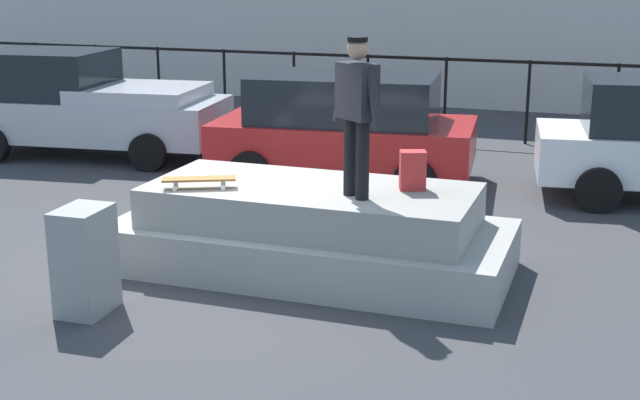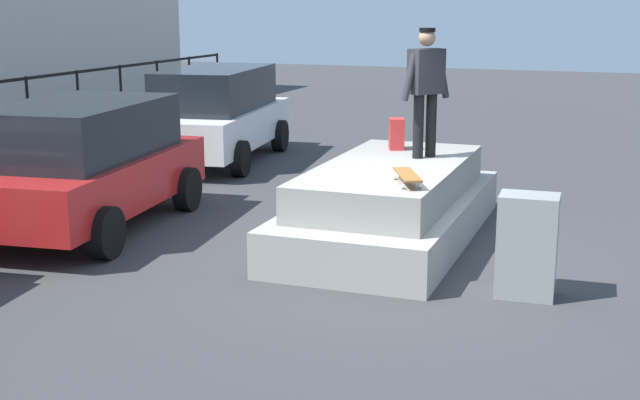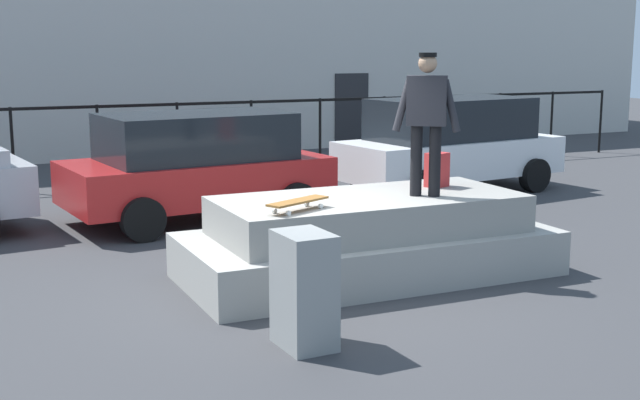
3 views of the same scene
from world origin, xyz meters
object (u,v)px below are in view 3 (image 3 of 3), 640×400
Objects in this scene: car_red_hatchback_mid at (196,164)px; utility_box at (304,290)px; skateboarder at (427,114)px; car_white_hatchback_far at (451,143)px; skateboard at (298,202)px; backpack at (437,170)px.

car_red_hatchback_mid reaches higher than utility_box.
car_white_hatchback_far is at bearing 53.78° from skateboarder.
car_red_hatchback_mid is at bearing 109.43° from skateboarder.
skateboard is 0.76× the size of utility_box.
skateboard is 1.89× the size of backpack.
car_red_hatchback_mid is 6.07m from utility_box.
backpack is (2.24, 0.74, 0.12)m from skateboard.
skateboarder is 2.07× the size of skateboard.
car_white_hatchback_far reaches higher than utility_box.
skateboarder is 1.56× the size of utility_box.
car_red_hatchback_mid is 0.93× the size of car_white_hatchback_far.
skateboard reaches higher than utility_box.
skateboarder is 6.17m from car_white_hatchback_far.
skateboard is 0.18× the size of car_white_hatchback_far.
utility_box is at bearing -162.24° from backpack.
utility_box is (-0.77, -6.01, -0.37)m from car_red_hatchback_mid.
skateboarder is 0.40× the size of car_red_hatchback_mid.
backpack is 0.10× the size of car_red_hatchback_mid.
car_red_hatchback_mid is (-1.54, 4.35, -1.06)m from skateboarder.
car_white_hatchback_far reaches higher than backpack.
backpack is at bearing 46.30° from skateboarder.
skateboarder reaches higher than car_white_hatchback_far.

